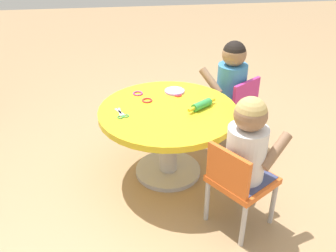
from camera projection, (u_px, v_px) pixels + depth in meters
ground_plane at (168, 172)px, 2.61m from camera, size 10.00×10.00×0.00m
craft_table at (168, 126)px, 2.43m from camera, size 0.87×0.87×0.49m
child_chair_left at (239, 181)px, 2.04m from camera, size 0.42×0.42×0.54m
seated_child_left at (248, 143)px, 1.95m from camera, size 0.42×0.44×0.51m
child_chair_right at (233, 106)px, 2.80m from camera, size 0.42×0.42×0.54m
seated_child_right at (232, 76)px, 2.71m from camera, size 0.44×0.42×0.51m
rolling_pin at (202, 105)px, 2.37m from camera, size 0.15×0.20×0.05m
craft_scissors at (122, 115)px, 2.30m from camera, size 0.14×0.09×0.01m
playdough_blob_0 at (175, 91)px, 2.58m from camera, size 0.13×0.13×0.01m
cookie_cutter_0 at (138, 93)px, 2.56m from camera, size 0.07×0.07×0.01m
cookie_cutter_1 at (178, 95)px, 2.53m from camera, size 0.05×0.05×0.01m
cookie_cutter_2 at (147, 100)px, 2.47m from camera, size 0.07×0.07×0.01m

